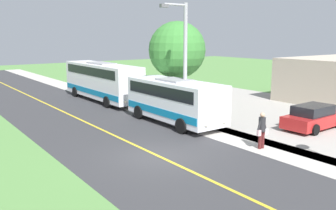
{
  "coord_description": "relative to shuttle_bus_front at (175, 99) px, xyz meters",
  "views": [
    {
      "loc": [
        9.1,
        13.29,
        5.51
      ],
      "look_at": [
        -3.5,
        -4.05,
        1.4
      ],
      "focal_mm": 38.82,
      "sensor_mm": 36.0,
      "label": 1
    }
  ],
  "objects": [
    {
      "name": "ground_plane",
      "position": [
        4.55,
        4.78,
        -1.56
      ],
      "size": [
        120.0,
        120.0,
        0.0
      ],
      "primitive_type": "plane",
      "color": "#548442"
    },
    {
      "name": "road_surface",
      "position": [
        4.55,
        4.78,
        -1.56
      ],
      "size": [
        8.0,
        100.0,
        0.01
      ],
      "primitive_type": "cube",
      "color": "#333335",
      "rests_on": "ground"
    },
    {
      "name": "sidewalk",
      "position": [
        -0.65,
        4.78,
        -1.56
      ],
      "size": [
        2.4,
        100.0,
        0.01
      ],
      "primitive_type": "cube",
      "color": "#B2ADA3",
      "rests_on": "ground"
    },
    {
      "name": "road_centre_line",
      "position": [
        4.55,
        4.78,
        -1.55
      ],
      "size": [
        0.16,
        100.0,
        0.0
      ],
      "primitive_type": "cube",
      "color": "gold",
      "rests_on": "ground"
    },
    {
      "name": "shuttle_bus_front",
      "position": [
        0.0,
        0.0,
        0.0
      ],
      "size": [
        2.76,
        7.59,
        2.83
      ],
      "color": "white",
      "rests_on": "ground"
    },
    {
      "name": "transit_bus_rear",
      "position": [
        0.1,
        -10.21,
        0.23
      ],
      "size": [
        2.56,
        10.44,
        3.26
      ],
      "color": "white",
      "rests_on": "ground"
    },
    {
      "name": "pedestrian_with_bags",
      "position": [
        -0.24,
        6.81,
        -0.57
      ],
      "size": [
        0.72,
        0.34,
        1.82
      ],
      "color": "#4C1919",
      "rests_on": "ground"
    },
    {
      "name": "street_light_pole",
      "position": [
        -0.31,
        0.49,
        2.57
      ],
      "size": [
        1.97,
        0.24,
        7.45
      ],
      "color": "#9E9EA3",
      "rests_on": "ground"
    },
    {
      "name": "parked_car_near",
      "position": [
        -5.89,
        6.06,
        -0.87
      ],
      "size": [
        4.45,
        2.11,
        1.45
      ],
      "color": "#A51E1E",
      "rests_on": "ground"
    },
    {
      "name": "tree_curbside",
      "position": [
        -2.85,
        -3.49,
        2.88
      ],
      "size": [
        4.23,
        4.23,
        6.57
      ],
      "color": "#4C3826",
      "rests_on": "ground"
    }
  ]
}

